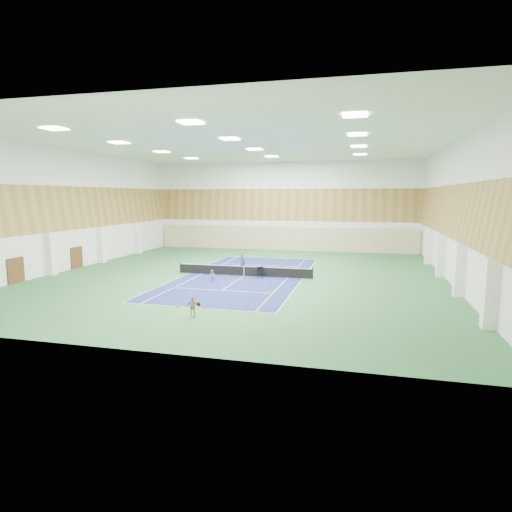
# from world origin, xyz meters

# --- Properties ---
(ground) EXTENTS (40.00, 40.00, 0.00)m
(ground) POSITION_xyz_m (0.00, 0.00, 0.00)
(ground) COLOR #2A6234
(ground) RESTS_ON ground
(room_shell) EXTENTS (36.00, 40.00, 12.00)m
(room_shell) POSITION_xyz_m (0.00, 0.00, 6.00)
(room_shell) COLOR white
(room_shell) RESTS_ON ground
(wood_cladding) EXTENTS (36.00, 40.00, 8.00)m
(wood_cladding) POSITION_xyz_m (0.00, 0.00, 8.00)
(wood_cladding) COLOR #A0783B
(wood_cladding) RESTS_ON room_shell
(ceiling_light_grid) EXTENTS (21.40, 25.40, 0.06)m
(ceiling_light_grid) POSITION_xyz_m (0.00, 0.00, 11.92)
(ceiling_light_grid) COLOR silver
(ceiling_light_grid) RESTS_ON room_shell
(court_surface) EXTENTS (10.97, 23.77, 0.01)m
(court_surface) POSITION_xyz_m (0.00, 0.00, 0.01)
(court_surface) COLOR navy
(court_surface) RESTS_ON ground
(tennis_balls_scatter) EXTENTS (10.57, 22.77, 0.07)m
(tennis_balls_scatter) POSITION_xyz_m (0.00, 0.00, 0.05)
(tennis_balls_scatter) COLOR #BBDC25
(tennis_balls_scatter) RESTS_ON ground
(tennis_net) EXTENTS (12.80, 0.10, 1.10)m
(tennis_net) POSITION_xyz_m (0.00, 0.00, 0.55)
(tennis_net) COLOR black
(tennis_net) RESTS_ON ground
(back_curtain) EXTENTS (35.40, 0.16, 3.20)m
(back_curtain) POSITION_xyz_m (0.00, 19.75, 1.60)
(back_curtain) COLOR #C6B793
(back_curtain) RESTS_ON ground
(door_left_a) EXTENTS (0.08, 1.80, 2.20)m
(door_left_a) POSITION_xyz_m (-17.92, -8.00, 1.10)
(door_left_a) COLOR #593319
(door_left_a) RESTS_ON ground
(door_left_b) EXTENTS (0.08, 1.80, 2.20)m
(door_left_b) POSITION_xyz_m (-17.92, 0.00, 1.10)
(door_left_b) COLOR #593319
(door_left_b) RESTS_ON ground
(coach) EXTENTS (0.72, 0.60, 1.68)m
(coach) POSITION_xyz_m (-0.90, 2.68, 0.84)
(coach) COLOR navy
(coach) RESTS_ON ground
(child_court) EXTENTS (0.55, 0.45, 1.08)m
(child_court) POSITION_xyz_m (-1.86, -3.44, 0.54)
(child_court) COLOR #93939B
(child_court) RESTS_ON ground
(child_apron) EXTENTS (0.79, 0.43, 1.28)m
(child_apron) POSITION_xyz_m (0.65, -13.92, 0.64)
(child_apron) COLOR tan
(child_apron) RESTS_ON ground
(ball_cart) EXTENTS (0.72, 0.72, 1.00)m
(ball_cart) POSITION_xyz_m (1.69, -0.60, 0.50)
(ball_cart) COLOR black
(ball_cart) RESTS_ON ground
(cone_svc_a) EXTENTS (0.23, 0.23, 0.25)m
(cone_svc_a) POSITION_xyz_m (-3.88, -6.74, 0.12)
(cone_svc_a) COLOR orange
(cone_svc_a) RESTS_ON ground
(cone_svc_b) EXTENTS (0.17, 0.17, 0.19)m
(cone_svc_b) POSITION_xyz_m (-1.04, -5.87, 0.10)
(cone_svc_b) COLOR #F6590C
(cone_svc_b) RESTS_ON ground
(cone_svc_c) EXTENTS (0.21, 0.21, 0.23)m
(cone_svc_c) POSITION_xyz_m (0.61, -5.88, 0.12)
(cone_svc_c) COLOR orange
(cone_svc_c) RESTS_ON ground
(cone_svc_d) EXTENTS (0.22, 0.22, 0.24)m
(cone_svc_d) POSITION_xyz_m (4.02, -6.68, 0.12)
(cone_svc_d) COLOR #FB5C0D
(cone_svc_d) RESTS_ON ground
(cone_base_a) EXTENTS (0.17, 0.17, 0.19)m
(cone_base_a) POSITION_xyz_m (-3.69, -11.61, 0.09)
(cone_base_a) COLOR #EC5D0C
(cone_base_a) RESTS_ON ground
(cone_base_b) EXTENTS (0.19, 0.19, 0.21)m
(cone_base_b) POSITION_xyz_m (-1.16, -12.06, 0.10)
(cone_base_b) COLOR #F7420D
(cone_base_b) RESTS_ON ground
(cone_base_c) EXTENTS (0.19, 0.19, 0.21)m
(cone_base_c) POSITION_xyz_m (0.71, -12.14, 0.10)
(cone_base_c) COLOR orange
(cone_base_c) RESTS_ON ground
(cone_base_d) EXTENTS (0.22, 0.22, 0.24)m
(cone_base_d) POSITION_xyz_m (3.88, -11.34, 0.12)
(cone_base_d) COLOR #F7540D
(cone_base_d) RESTS_ON ground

